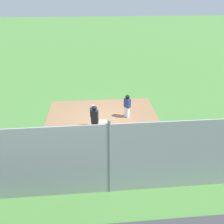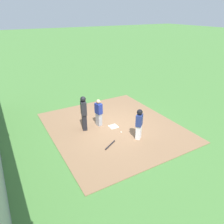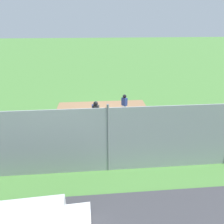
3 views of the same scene
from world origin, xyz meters
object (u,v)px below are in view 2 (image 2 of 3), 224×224
at_px(baseball_bat, 110,145).
at_px(baseball, 121,132).
at_px(runner, 139,123).
at_px(home_plate, 113,126).
at_px(umpire, 84,112).
at_px(catcher, 99,112).

relative_size(baseball_bat, baseball, 11.08).
bearing_deg(runner, baseball, -10.92).
height_order(runner, baseball_bat, runner).
bearing_deg(baseball, home_plate, -178.75).
bearing_deg(baseball, umpire, -130.17).
distance_m(umpire, baseball_bat, 2.20).
height_order(umpire, baseball_bat, umpire).
height_order(baseball_bat, baseball, baseball).
bearing_deg(umpire, baseball_bat, -64.58).
xyz_separation_m(catcher, runner, (2.14, 1.05, 0.11)).
bearing_deg(runner, baseball_bat, 45.58).
height_order(umpire, runner, umpire).
relative_size(home_plate, runner, 0.28).
bearing_deg(umpire, catcher, 17.47).
height_order(home_plate, runner, runner).
bearing_deg(baseball_bat, catcher, -131.91).
xyz_separation_m(catcher, baseball_bat, (2.00, -0.44, -0.73)).
distance_m(umpire, runner, 2.83).
xyz_separation_m(home_plate, runner, (1.59, 0.47, 0.86)).
bearing_deg(home_plate, catcher, -133.66).
relative_size(home_plate, baseball, 5.95).
relative_size(runner, baseball, 20.87).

